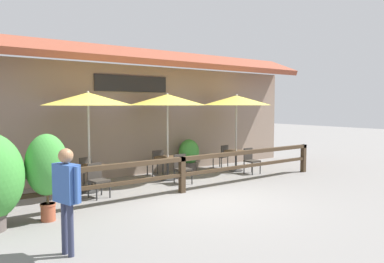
{
  "coord_description": "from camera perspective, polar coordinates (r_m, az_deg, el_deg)",
  "views": [
    {
      "loc": [
        -5.61,
        -6.93,
        2.33
      ],
      "look_at": [
        0.77,
        1.64,
        1.56
      ],
      "focal_mm": 35.0,
      "sensor_mm": 36.0,
      "label": 1
    }
  ],
  "objects": [
    {
      "name": "ground_plane",
      "position": [
        9.22,
        2.3,
        -10.5
      ],
      "size": [
        60.0,
        60.0,
        0.0
      ],
      "primitive_type": "plane",
      "color": "slate"
    },
    {
      "name": "building_facade",
      "position": [
        12.38,
        -9.71,
        3.32
      ],
      "size": [
        14.28,
        1.49,
        4.23
      ],
      "color": "gray",
      "rests_on": "ground"
    },
    {
      "name": "patio_railing",
      "position": [
        9.89,
        -1.53,
        -5.37
      ],
      "size": [
        10.4,
        0.14,
        0.95
      ],
      "color": "#3D2D1E",
      "rests_on": "ground"
    },
    {
      "name": "patio_umbrella_near",
      "position": [
        10.21,
        -15.55,
        4.78
      ],
      "size": [
        2.38,
        2.38,
        2.68
      ],
      "color": "#B7B2A8",
      "rests_on": "ground"
    },
    {
      "name": "dining_table_near",
      "position": [
        10.36,
        -15.35,
        -5.84
      ],
      "size": [
        0.88,
        0.88,
        0.7
      ],
      "color": "#4C3826",
      "rests_on": "ground"
    },
    {
      "name": "chair_near_streetside",
      "position": [
        9.73,
        -14.21,
        -6.94
      ],
      "size": [
        0.49,
        0.49,
        0.86
      ],
      "rotation": [
        0.0,
        0.0,
        0.17
      ],
      "color": "#332D28",
      "rests_on": "ground"
    },
    {
      "name": "chair_near_wallside",
      "position": [
        11.04,
        -16.25,
        -5.67
      ],
      "size": [
        0.5,
        0.5,
        0.86
      ],
      "rotation": [
        0.0,
        0.0,
        3.37
      ],
      "color": "#332D28",
      "rests_on": "ground"
    },
    {
      "name": "patio_umbrella_middle",
      "position": [
        11.5,
        -3.77,
        4.83
      ],
      "size": [
        2.38,
        2.38,
        2.68
      ],
      "color": "#B7B2A8",
      "rests_on": "ground"
    },
    {
      "name": "dining_table_middle",
      "position": [
        11.64,
        -3.72,
        -4.61
      ],
      "size": [
        0.88,
        0.88,
        0.7
      ],
      "color": "#4C3826",
      "rests_on": "ground"
    },
    {
      "name": "chair_middle_streetside",
      "position": [
        11.07,
        -1.55,
        -5.48
      ],
      "size": [
        0.45,
        0.45,
        0.86
      ],
      "rotation": [
        0.0,
        0.0,
        -0.07
      ],
      "color": "#332D28",
      "rests_on": "ground"
    },
    {
      "name": "chair_middle_wallside",
      "position": [
        12.27,
        -5.5,
        -4.54
      ],
      "size": [
        0.44,
        0.44,
        0.86
      ],
      "rotation": [
        0.0,
        0.0,
        3.09
      ],
      "color": "#332D28",
      "rests_on": "ground"
    },
    {
      "name": "patio_umbrella_far",
      "position": [
        13.11,
        6.79,
        4.73
      ],
      "size": [
        2.38,
        2.38,
        2.68
      ],
      "color": "#B7B2A8",
      "rests_on": "ground"
    },
    {
      "name": "dining_table_far",
      "position": [
        13.23,
        6.72,
        -3.58
      ],
      "size": [
        0.88,
        0.88,
        0.7
      ],
      "color": "#4C3826",
      "rests_on": "ground"
    },
    {
      "name": "chair_far_streetside",
      "position": [
        12.79,
        8.94,
        -4.22
      ],
      "size": [
        0.43,
        0.43,
        0.86
      ],
      "rotation": [
        0.0,
        0.0,
        0.02
      ],
      "color": "#332D28",
      "rests_on": "ground"
    },
    {
      "name": "chair_far_wallside",
      "position": [
        13.69,
        4.58,
        -3.63
      ],
      "size": [
        0.49,
        0.49,
        0.86
      ],
      "rotation": [
        0.0,
        0.0,
        3.32
      ],
      "color": "#332D28",
      "rests_on": "ground"
    },
    {
      "name": "potted_plant_entrance_palm",
      "position": [
        8.0,
        -21.24,
        -5.01
      ],
      "size": [
        0.83,
        0.75,
        1.75
      ],
      "color": "#9E4C33",
      "rests_on": "ground"
    },
    {
      "name": "potted_plant_corner_fern",
      "position": [
        13.1,
        -0.47,
        -3.51
      ],
      "size": [
        0.74,
        0.67,
        1.11
      ],
      "color": "#564C47",
      "rests_on": "ground"
    },
    {
      "name": "pedestrian",
      "position": [
        6.08,
        -18.58,
        -8.03
      ],
      "size": [
        0.32,
        0.57,
        1.67
      ],
      "rotation": [
        0.0,
        0.0,
        1.85
      ],
      "color": "#2D334C",
      "rests_on": "ground"
    }
  ]
}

